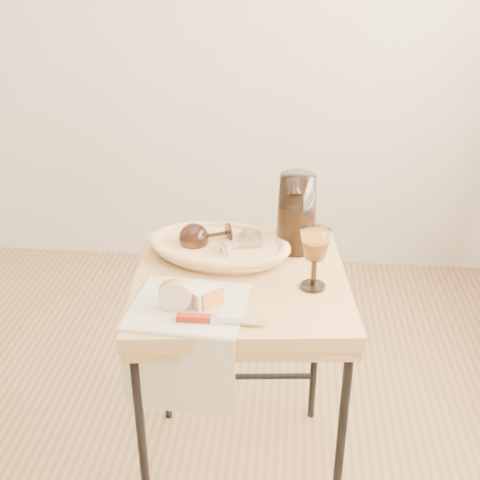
# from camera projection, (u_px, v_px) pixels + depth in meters

# --- Properties ---
(side_table) EXTENTS (0.63, 0.63, 0.73)m
(side_table) POSITION_uv_depth(u_px,v_px,m) (241.00, 383.00, 1.80)
(side_table) COLOR brown
(side_table) RESTS_ON floor
(tea_towel) EXTENTS (0.30, 0.27, 0.01)m
(tea_towel) POSITION_uv_depth(u_px,v_px,m) (189.00, 306.00, 1.50)
(tea_towel) COLOR beige
(tea_towel) RESTS_ON side_table
(bread_basket) EXTENTS (0.40, 0.30, 0.05)m
(bread_basket) POSITION_uv_depth(u_px,v_px,m) (220.00, 249.00, 1.74)
(bread_basket) COLOR #BA7E46
(bread_basket) RESTS_ON side_table
(goblet_lying_a) EXTENTS (0.16, 0.14, 0.09)m
(goblet_lying_a) POSITION_uv_depth(u_px,v_px,m) (209.00, 236.00, 1.74)
(goblet_lying_a) COLOR #331B13
(goblet_lying_a) RESTS_ON bread_basket
(goblet_lying_b) EXTENTS (0.14, 0.14, 0.07)m
(goblet_lying_b) POSITION_uv_depth(u_px,v_px,m) (237.00, 245.00, 1.70)
(goblet_lying_b) COLOR white
(goblet_lying_b) RESTS_ON bread_basket
(pitcher) EXTENTS (0.21, 0.27, 0.27)m
(pitcher) POSITION_uv_depth(u_px,v_px,m) (297.00, 213.00, 1.74)
(pitcher) COLOR black
(pitcher) RESTS_ON side_table
(wine_goblet) EXTENTS (0.10, 0.10, 0.17)m
(wine_goblet) POSITION_uv_depth(u_px,v_px,m) (315.00, 259.00, 1.55)
(wine_goblet) COLOR white
(wine_goblet) RESTS_ON side_table
(apple_half) EXTENTS (0.09, 0.05, 0.08)m
(apple_half) POSITION_uv_depth(u_px,v_px,m) (176.00, 293.00, 1.48)
(apple_half) COLOR red
(apple_half) RESTS_ON tea_towel
(apple_wedge) EXTENTS (0.07, 0.07, 0.04)m
(apple_wedge) POSITION_uv_depth(u_px,v_px,m) (206.00, 298.00, 1.49)
(apple_wedge) COLOR beige
(apple_wedge) RESTS_ON tea_towel
(table_knife) EXTENTS (0.21, 0.02, 0.02)m
(table_knife) POSITION_uv_depth(u_px,v_px,m) (218.00, 319.00, 1.43)
(table_knife) COLOR silver
(table_knife) RESTS_ON tea_towel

